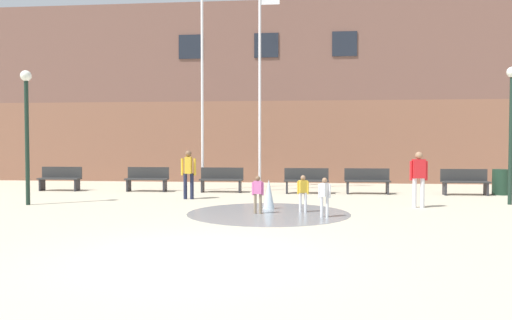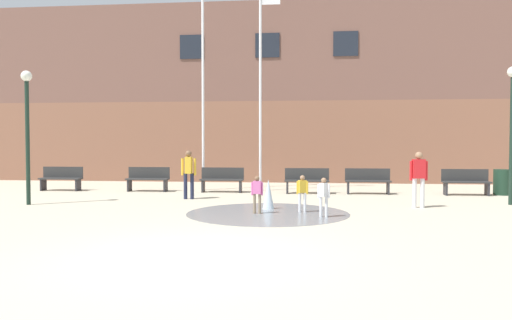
# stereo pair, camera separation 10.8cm
# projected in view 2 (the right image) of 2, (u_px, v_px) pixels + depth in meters

# --- Properties ---
(ground_plane) EXTENTS (100.00, 100.00, 0.00)m
(ground_plane) POSITION_uv_depth(u_px,v_px,m) (190.00, 257.00, 8.14)
(ground_plane) COLOR #BCB299
(library_building) EXTENTS (36.00, 6.05, 8.28)m
(library_building) POSITION_uv_depth(u_px,v_px,m) (272.00, 97.00, 25.63)
(library_building) COLOR brown
(library_building) RESTS_ON ground
(splash_fountain) EXTENTS (4.27, 4.27, 0.83)m
(splash_fountain) POSITION_uv_depth(u_px,v_px,m) (268.00, 206.00, 13.37)
(splash_fountain) COLOR gray
(splash_fountain) RESTS_ON ground
(park_bench_far_left) EXTENTS (1.60, 0.44, 0.91)m
(park_bench_far_left) POSITION_uv_depth(u_px,v_px,m) (61.00, 178.00, 19.08)
(park_bench_far_left) COLOR #28282D
(park_bench_far_left) RESTS_ON ground
(park_bench_under_left_flagpole) EXTENTS (1.60, 0.44, 0.91)m
(park_bench_under_left_flagpole) POSITION_uv_depth(u_px,v_px,m) (148.00, 179.00, 18.80)
(park_bench_under_left_flagpole) COLOR #28282D
(park_bench_under_left_flagpole) RESTS_ON ground
(park_bench_center) EXTENTS (1.60, 0.44, 0.91)m
(park_bench_center) POSITION_uv_depth(u_px,v_px,m) (222.00, 179.00, 18.48)
(park_bench_center) COLOR #28282D
(park_bench_center) RESTS_ON ground
(park_bench_under_right_flagpole) EXTENTS (1.60, 0.44, 0.91)m
(park_bench_under_right_flagpole) POSITION_uv_depth(u_px,v_px,m) (307.00, 180.00, 18.02)
(park_bench_under_right_flagpole) COLOR #28282D
(park_bench_under_right_flagpole) RESTS_ON ground
(park_bench_near_trashcan) EXTENTS (1.60, 0.44, 0.91)m
(park_bench_near_trashcan) POSITION_uv_depth(u_px,v_px,m) (368.00, 181.00, 17.84)
(park_bench_near_trashcan) COLOR #28282D
(park_bench_near_trashcan) RESTS_ON ground
(park_bench_far_right) EXTENTS (1.60, 0.44, 0.91)m
(park_bench_far_right) POSITION_uv_depth(u_px,v_px,m) (466.00, 182.00, 17.42)
(park_bench_far_right) COLOR #28282D
(park_bench_far_right) RESTS_ON ground
(teen_by_trashcan) EXTENTS (0.50, 0.35, 1.59)m
(teen_by_trashcan) POSITION_uv_depth(u_px,v_px,m) (189.00, 171.00, 16.24)
(teen_by_trashcan) COLOR #1E233D
(teen_by_trashcan) RESTS_ON ground
(child_with_pink_shirt) EXTENTS (0.31, 0.24, 0.99)m
(child_with_pink_shirt) POSITION_uv_depth(u_px,v_px,m) (324.00, 194.00, 12.34)
(child_with_pink_shirt) COLOR silver
(child_with_pink_shirt) RESTS_ON ground
(child_in_fountain) EXTENTS (0.31, 0.14, 0.99)m
(child_in_fountain) POSITION_uv_depth(u_px,v_px,m) (257.00, 192.00, 12.95)
(child_in_fountain) COLOR #89755B
(child_in_fountain) RESTS_ON ground
(child_running) EXTENTS (0.31, 0.21, 0.99)m
(child_running) POSITION_uv_depth(u_px,v_px,m) (302.00, 191.00, 13.22)
(child_running) COLOR silver
(child_running) RESTS_ON ground
(adult_in_red) EXTENTS (0.50, 0.25, 1.59)m
(adult_in_red) POSITION_uv_depth(u_px,v_px,m) (419.00, 175.00, 14.09)
(adult_in_red) COLOR silver
(adult_in_red) RESTS_ON ground
(flagpole_left) EXTENTS (0.80, 0.10, 8.52)m
(flagpole_left) POSITION_uv_depth(u_px,v_px,m) (204.00, 73.00, 19.15)
(flagpole_left) COLOR silver
(flagpole_left) RESTS_ON ground
(flagpole_right) EXTENTS (0.80, 0.10, 7.89)m
(flagpole_right) POSITION_uv_depth(u_px,v_px,m) (261.00, 81.00, 18.92)
(flagpole_right) COLOR silver
(flagpole_right) RESTS_ON ground
(lamp_post_left_lane) EXTENTS (0.32, 0.32, 3.97)m
(lamp_post_left_lane) POSITION_uv_depth(u_px,v_px,m) (27.00, 118.00, 14.73)
(lamp_post_left_lane) COLOR #192D23
(lamp_post_left_lane) RESTS_ON ground
(lamp_post_right_lane) EXTENTS (0.32, 0.32, 4.09)m
(lamp_post_right_lane) POSITION_uv_depth(u_px,v_px,m) (512.00, 115.00, 14.71)
(lamp_post_right_lane) COLOR #192D23
(lamp_post_right_lane) RESTS_ON ground
(trash_can) EXTENTS (0.56, 0.56, 0.90)m
(trash_can) POSITION_uv_depth(u_px,v_px,m) (502.00, 182.00, 17.51)
(trash_can) COLOR #193323
(trash_can) RESTS_ON ground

